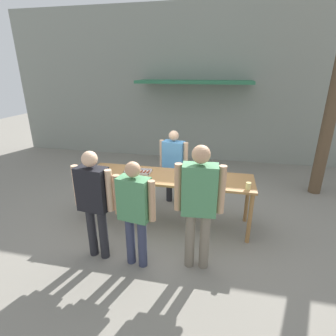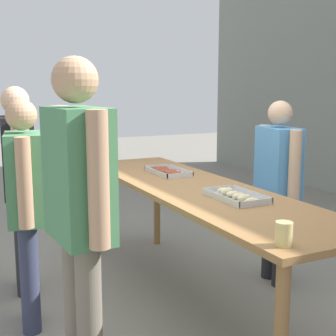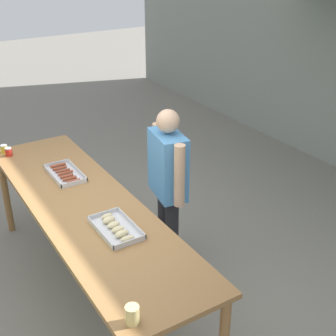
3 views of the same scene
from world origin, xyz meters
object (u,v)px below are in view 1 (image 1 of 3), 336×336
(person_server_behind_table, at_px, (174,161))
(condiment_jar_ketchup, at_px, (95,174))
(person_customer_holding_hotdog, at_px, (94,197))
(person_customer_waiting_in_line, at_px, (135,207))
(food_tray_buns, at_px, (195,176))
(beer_cup, at_px, (248,186))
(condiment_jar_mustard, at_px, (90,174))
(food_tray_sausages, at_px, (138,172))
(person_customer_with_cup, at_px, (199,199))

(person_server_behind_table, bearing_deg, condiment_jar_ketchup, -127.30)
(person_customer_holding_hotdog, relative_size, person_customer_waiting_in_line, 1.05)
(food_tray_buns, distance_m, person_customer_holding_hotdog, 1.78)
(condiment_jar_ketchup, height_order, person_customer_waiting_in_line, person_customer_waiting_in_line)
(beer_cup, relative_size, person_customer_waiting_in_line, 0.07)
(beer_cup, bearing_deg, condiment_jar_mustard, -179.83)
(condiment_jar_mustard, relative_size, condiment_jar_ketchup, 1.00)
(food_tray_sausages, xyz_separation_m, food_tray_buns, (1.05, -0.00, 0.01))
(food_tray_sausages, xyz_separation_m, beer_cup, (1.93, -0.33, 0.04))
(beer_cup, xyz_separation_m, person_customer_holding_hotdog, (-2.19, -0.88, 0.00))
(beer_cup, distance_m, person_customer_with_cup, 1.06)
(condiment_jar_mustard, height_order, condiment_jar_ketchup, same)
(condiment_jar_ketchup, bearing_deg, condiment_jar_mustard, -168.73)
(beer_cup, bearing_deg, food_tray_buns, 159.50)
(person_customer_with_cup, distance_m, person_customer_waiting_in_line, 0.89)
(condiment_jar_mustard, bearing_deg, person_customer_waiting_in_line, -38.73)
(food_tray_buns, relative_size, person_customer_with_cup, 0.25)
(person_server_behind_table, bearing_deg, condiment_jar_mustard, -128.95)
(food_tray_buns, relative_size, condiment_jar_mustard, 5.37)
(food_tray_buns, relative_size, person_customer_waiting_in_line, 0.28)
(condiment_jar_ketchup, distance_m, person_customer_with_cup, 2.09)
(condiment_jar_ketchup, relative_size, person_server_behind_table, 0.05)
(beer_cup, relative_size, person_server_behind_table, 0.07)
(person_customer_holding_hotdog, xyz_separation_m, person_customer_with_cup, (1.49, 0.09, 0.09))
(condiment_jar_ketchup, height_order, person_server_behind_table, person_server_behind_table)
(food_tray_sausages, xyz_separation_m, condiment_jar_mustard, (-0.79, -0.34, 0.03))
(condiment_jar_ketchup, distance_m, person_server_behind_table, 1.64)
(person_customer_with_cup, bearing_deg, person_server_behind_table, -73.53)
(food_tray_sausages, distance_m, person_customer_with_cup, 1.67)
(person_customer_holding_hotdog, relative_size, person_customer_with_cup, 0.92)
(condiment_jar_mustard, bearing_deg, beer_cup, 0.17)
(person_server_behind_table, bearing_deg, food_tray_sausages, -112.71)
(food_tray_buns, xyz_separation_m, person_customer_waiting_in_line, (-0.68, -1.27, -0.01))
(food_tray_sausages, bearing_deg, person_customer_holding_hotdog, -102.29)
(food_tray_sausages, distance_m, condiment_jar_ketchup, 0.77)
(person_customer_with_cup, bearing_deg, beer_cup, -135.46)
(food_tray_buns, bearing_deg, condiment_jar_ketchup, -169.62)
(condiment_jar_ketchup, xyz_separation_m, person_server_behind_table, (1.21, 1.11, -0.05))
(person_server_behind_table, xyz_separation_m, person_customer_waiting_in_line, (-0.14, -2.05, 0.02))
(food_tray_buns, distance_m, person_server_behind_table, 0.95)
(condiment_jar_ketchup, distance_m, person_customer_holding_hotdog, 0.99)
(food_tray_sausages, bearing_deg, person_customer_waiting_in_line, -73.88)
(person_customer_with_cup, bearing_deg, condiment_jar_ketchup, -26.88)
(food_tray_buns, relative_size, person_server_behind_table, 0.29)
(beer_cup, height_order, person_server_behind_table, person_server_behind_table)
(condiment_jar_mustard, bearing_deg, person_server_behind_table, 40.87)
(person_customer_waiting_in_line, bearing_deg, condiment_jar_mustard, -29.59)
(food_tray_sausages, xyz_separation_m, person_customer_with_cup, (1.23, -1.13, 0.14))
(person_customer_holding_hotdog, height_order, person_customer_waiting_in_line, person_customer_holding_hotdog)
(food_tray_buns, height_order, person_server_behind_table, person_server_behind_table)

